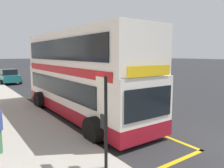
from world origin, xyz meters
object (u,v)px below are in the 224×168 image
(bus_stop_sign, at_px, (104,113))
(double_decker_bus, at_px, (81,77))
(parked_car_grey_distant, at_px, (56,70))
(parked_car_teal_across, at_px, (9,76))

(bus_stop_sign, bearing_deg, double_decker_bus, 69.07)
(parked_car_grey_distant, bearing_deg, parked_car_teal_across, -139.08)
(double_decker_bus, relative_size, parked_car_grey_distant, 2.46)
(parked_car_teal_across, bearing_deg, parked_car_grey_distant, 38.58)
(bus_stop_sign, relative_size, parked_car_teal_across, 0.63)
(double_decker_bus, distance_m, parked_car_grey_distant, 23.80)
(double_decker_bus, relative_size, parked_car_teal_across, 2.46)
(bus_stop_sign, xyz_separation_m, parked_car_teal_across, (1.40, 21.75, -0.90))
(parked_car_teal_across, height_order, parked_car_grey_distant, same)
(parked_car_teal_across, relative_size, parked_car_grey_distant, 1.00)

